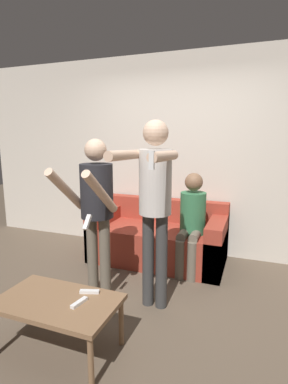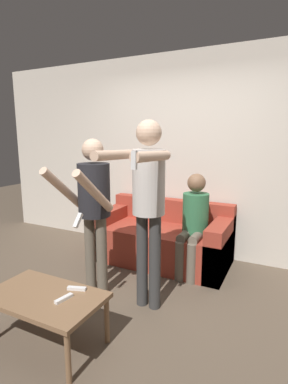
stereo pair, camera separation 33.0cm
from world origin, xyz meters
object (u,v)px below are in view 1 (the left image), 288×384
person_seated (192,218)px  remote_far (90,292)px  coffee_table (57,305)px  couch (159,239)px  person_standing_left (96,202)px  person_standing_right (154,194)px  remote_near (79,303)px

person_seated → remote_far: size_ratio=7.76×
coffee_table → remote_far: remote_far is taller
couch → person_seated: person_seated is taller
person_seated → remote_far: bearing=-106.8°
couch → coffee_table: 1.91m
couch → remote_far: 1.73m
couch → person_standing_left: size_ratio=1.07×
coffee_table → couch: bearing=84.6°
person_standing_right → remote_near: size_ratio=11.44×
remote_far → person_standing_right: bearing=64.9°
coffee_table → remote_near: 0.20m
coffee_table → remote_near: (0.19, 0.01, 0.06)m
remote_far → remote_near: bearing=-86.2°
person_standing_left → remote_near: 1.04m
person_seated → remote_near: 1.79m
coffee_table → remote_near: bearing=2.9°
person_standing_right → remote_far: 0.99m
person_standing_left → coffee_table: size_ratio=1.75×
person_seated → remote_near: (-0.46, -1.71, -0.23)m
person_standing_left → person_seated: bearing=49.4°
couch → person_standing_left: bearing=-105.7°
remote_far → person_standing_left: bearing=114.5°
person_standing_left → remote_far: person_standing_left is taller
coffee_table → remote_far: bearing=44.1°
couch → remote_near: (0.01, -1.89, 0.15)m
person_seated → coffee_table: bearing=-110.5°
person_standing_left → remote_near: bearing=-69.3°
remote_near → remote_far: bearing=93.8°
couch → person_standing_right: bearing=-74.3°
remote_near → remote_far: (-0.01, 0.16, 0.00)m
person_standing_left → person_standing_right: (0.60, -0.00, 0.12)m
person_seated → remote_near: size_ratio=7.74×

